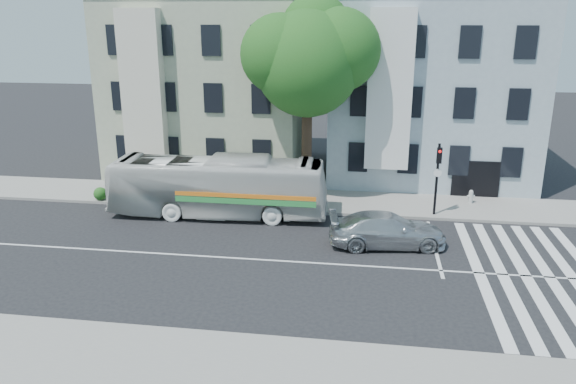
% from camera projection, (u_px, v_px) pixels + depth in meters
% --- Properties ---
extents(ground, '(120.00, 120.00, 0.00)m').
position_uv_depth(ground, '(283.00, 261.00, 23.71)').
color(ground, black).
rests_on(ground, ground).
extents(sidewalk_far, '(80.00, 4.00, 0.15)m').
position_uv_depth(sidewalk_far, '(305.00, 201.00, 31.24)').
color(sidewalk_far, gray).
rests_on(sidewalk_far, ground).
extents(sidewalk_near, '(80.00, 4.00, 0.15)m').
position_uv_depth(sidewalk_near, '(241.00, 373.00, 16.13)').
color(sidewalk_near, gray).
rests_on(sidewalk_near, ground).
extents(building_left, '(12.00, 10.00, 11.00)m').
position_uv_depth(building_left, '(213.00, 86.00, 37.19)').
color(building_left, '#9BA388').
rests_on(building_left, ground).
extents(building_right, '(12.00, 10.00, 11.00)m').
position_uv_depth(building_right, '(429.00, 89.00, 35.26)').
color(building_right, '#90A0AC').
rests_on(building_right, ground).
extents(street_tree, '(7.30, 5.90, 11.10)m').
position_uv_depth(street_tree, '(309.00, 57.00, 29.60)').
color(street_tree, '#2D2116').
rests_on(street_tree, ground).
extents(bus, '(3.04, 11.24, 3.11)m').
position_uv_depth(bus, '(218.00, 187.00, 28.73)').
color(bus, silver).
rests_on(bus, ground).
extents(sedan, '(2.84, 5.46, 1.51)m').
position_uv_depth(sedan, '(387.00, 230.00, 25.11)').
color(sedan, silver).
rests_on(sedan, ground).
extents(hedge, '(8.36, 3.35, 0.70)m').
position_uv_depth(hedge, '(174.00, 197.00, 30.47)').
color(hedge, '#23541B').
rests_on(hedge, sidewalk_far).
extents(traffic_signal, '(0.41, 0.52, 3.87)m').
position_uv_depth(traffic_signal, '(438.00, 171.00, 28.10)').
color(traffic_signal, black).
rests_on(traffic_signal, ground).
extents(fire_hydrant, '(0.43, 0.26, 0.74)m').
position_uv_depth(fire_hydrant, '(471.00, 196.00, 30.51)').
color(fire_hydrant, '#B6B5B1').
rests_on(fire_hydrant, sidewalk_far).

